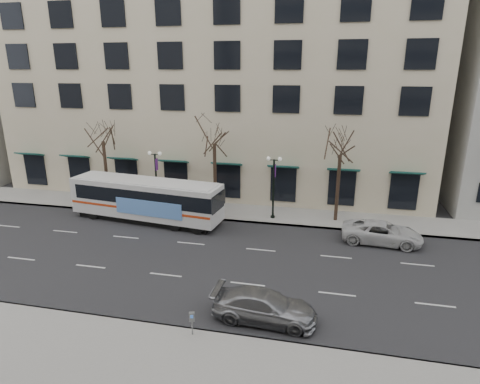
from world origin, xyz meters
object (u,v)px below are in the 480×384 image
(lamp_post_left, at_px, (156,178))
(lamp_post_right, at_px, (274,185))
(tree_far_left, at_px, (102,130))
(white_pickup, at_px, (382,233))
(tree_far_mid, at_px, (214,132))
(silver_car, at_px, (264,306))
(pay_station, at_px, (192,319))
(tree_far_right, at_px, (341,142))
(city_bus, at_px, (147,199))

(lamp_post_left, distance_m, lamp_post_right, 10.00)
(lamp_post_left, bearing_deg, tree_far_left, 173.17)
(lamp_post_right, height_order, white_pickup, lamp_post_right)
(tree_far_mid, relative_size, silver_car, 1.66)
(pay_station, bearing_deg, tree_far_right, 51.60)
(tree_far_left, xyz_separation_m, lamp_post_left, (5.01, -0.60, -3.75))
(tree_far_mid, relative_size, pay_station, 7.44)
(lamp_post_right, distance_m, silver_car, 13.90)
(lamp_post_right, bearing_deg, white_pickup, -19.61)
(pay_station, bearing_deg, white_pickup, 36.38)
(tree_far_right, relative_size, lamp_post_left, 1.55)
(city_bus, bearing_deg, lamp_post_right, 20.94)
(tree_far_right, relative_size, lamp_post_right, 1.55)
(city_bus, bearing_deg, pay_station, -50.96)
(lamp_post_left, bearing_deg, pay_station, -61.71)
(silver_car, xyz_separation_m, white_pickup, (6.67, 10.76, 0.02))
(lamp_post_left, bearing_deg, city_bus, -85.75)
(tree_far_mid, height_order, pay_station, tree_far_mid)
(tree_far_left, relative_size, lamp_post_right, 1.60)
(lamp_post_right, bearing_deg, tree_far_left, 177.71)
(lamp_post_right, bearing_deg, city_bus, -166.18)
(city_bus, height_order, white_pickup, city_bus)
(silver_car, bearing_deg, city_bus, 47.78)
(tree_far_mid, relative_size, city_bus, 0.67)
(tree_far_left, height_order, white_pickup, tree_far_left)
(silver_car, bearing_deg, tree_far_right, -11.27)
(lamp_post_right, distance_m, city_bus, 10.17)
(tree_far_right, height_order, pay_station, tree_far_right)
(tree_far_mid, xyz_separation_m, tree_far_right, (10.00, -0.00, -0.48))
(tree_far_mid, height_order, city_bus, tree_far_mid)
(lamp_post_right, relative_size, silver_car, 1.01)
(tree_far_right, distance_m, white_pickup, 7.35)
(tree_far_left, relative_size, pay_station, 7.26)
(lamp_post_left, xyz_separation_m, pay_station, (8.43, -15.66, -1.96))
(tree_far_left, relative_size, city_bus, 0.66)
(lamp_post_right, xyz_separation_m, city_bus, (-9.82, -2.42, -1.09))
(tree_far_mid, height_order, white_pickup, tree_far_mid)
(lamp_post_left, xyz_separation_m, white_pickup, (18.12, -2.89, -2.18))
(pay_station, bearing_deg, lamp_post_right, 67.84)
(tree_far_left, relative_size, tree_far_right, 1.03)
(tree_far_mid, bearing_deg, silver_car, -65.63)
(tree_far_mid, distance_m, city_bus, 7.60)
(tree_far_right, relative_size, pay_station, 7.02)
(tree_far_right, distance_m, silver_car, 15.74)
(lamp_post_left, relative_size, white_pickup, 0.95)
(tree_far_right, xyz_separation_m, lamp_post_left, (-14.99, -0.60, -3.48))
(white_pickup, xyz_separation_m, pay_station, (-9.69, -12.77, 0.22))
(tree_far_left, distance_m, white_pickup, 24.13)
(city_bus, height_order, silver_car, city_bus)
(tree_far_left, bearing_deg, tree_far_right, 0.00)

